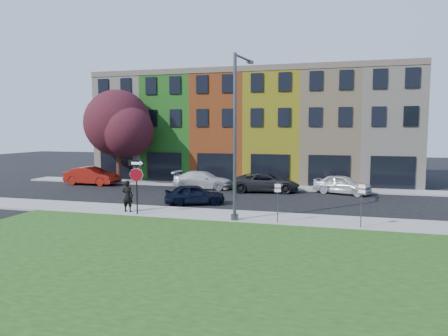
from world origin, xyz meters
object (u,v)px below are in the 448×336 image
(man, at_px, (128,196))
(street_lamp, at_px, (236,137))
(sedan_near, at_px, (195,194))
(stop_sign, at_px, (136,176))

(man, bearing_deg, street_lamp, 178.45)
(sedan_near, bearing_deg, street_lamp, -160.87)
(stop_sign, bearing_deg, sedan_near, 73.15)
(man, height_order, street_lamp, street_lamp)
(sedan_near, distance_m, street_lamp, 6.74)
(stop_sign, bearing_deg, street_lamp, 10.30)
(stop_sign, distance_m, street_lamp, 6.17)
(sedan_near, xyz_separation_m, street_lamp, (3.76, -4.05, 3.85))
(stop_sign, height_order, man, stop_sign)
(stop_sign, relative_size, sedan_near, 0.72)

